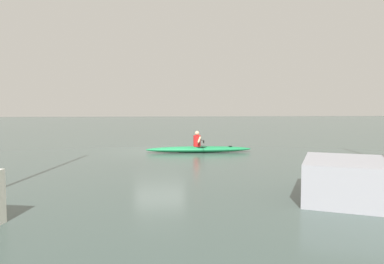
{
  "coord_description": "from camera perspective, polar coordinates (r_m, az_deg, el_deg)",
  "views": [
    {
      "loc": [
        0.49,
        17.89,
        2.13
      ],
      "look_at": [
        -1.1,
        4.49,
        1.25
      ],
      "focal_mm": 33.37,
      "sensor_mm": 36.0,
      "label": 1
    }
  ],
  "objects": [
    {
      "name": "kayaker",
      "position": [
        17.36,
        0.88,
        -1.27
      ],
      "size": [
        0.43,
        2.47,
        0.75
      ],
      "color": "red",
      "rests_on": "kayak"
    },
    {
      "name": "ground_plane",
      "position": [
        18.02,
        -5.17,
        -3.05
      ],
      "size": [
        160.0,
        160.0,
        0.0
      ],
      "primitive_type": "plane",
      "color": "#384742"
    },
    {
      "name": "kayak",
      "position": [
        17.42,
        1.12,
        -2.78
      ],
      "size": [
        5.19,
        0.82,
        0.3
      ],
      "color": "#19723F",
      "rests_on": "ground"
    }
  ]
}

